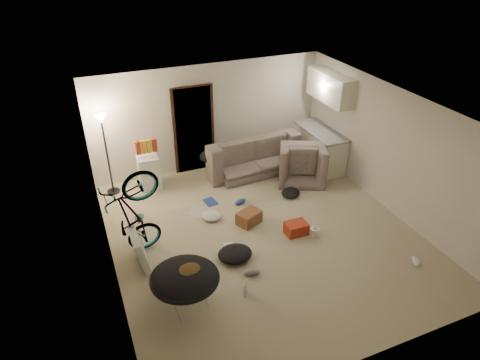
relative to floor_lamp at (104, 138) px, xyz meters
name	(u,v)px	position (x,y,z in m)	size (l,w,h in m)	color
floor	(263,234)	(2.40, -2.65, -1.32)	(5.50, 6.00, 0.02)	#B5AB8B
ceiling	(267,110)	(2.40, -2.65, 1.20)	(5.50, 6.00, 0.02)	white
wall_back	(209,117)	(2.40, 0.36, -0.06)	(5.50, 0.02, 2.50)	silver
wall_front	(374,294)	(2.40, -5.66, -0.06)	(5.50, 0.02, 2.50)	silver
wall_left	(104,212)	(-0.36, -2.65, -0.06)	(0.02, 6.00, 2.50)	silver
wall_right	(391,150)	(5.16, -2.65, -0.06)	(0.02, 6.00, 2.50)	silver
doorway	(193,130)	(2.00, 0.32, -0.29)	(0.85, 0.10, 2.04)	black
door_trim	(194,130)	(2.00, 0.29, -0.29)	(0.97, 0.04, 2.10)	#361C12
floor_lamp	(104,138)	(0.00, 0.00, 0.00)	(0.28, 0.28, 1.81)	black
kitchen_counter	(319,149)	(4.83, -0.65, -0.87)	(0.60, 1.50, 0.88)	beige
counter_top	(321,131)	(4.83, -0.65, -0.41)	(0.64, 1.54, 0.04)	gray
kitchen_uppers	(330,87)	(4.96, -0.65, 0.64)	(0.38, 1.40, 0.65)	beige
sofa	(249,157)	(3.19, -0.20, -0.98)	(2.26, 0.88, 0.66)	#323932
armchair	(300,163)	(4.15, -0.96, -0.97)	(1.04, 0.91, 0.68)	#323932
bicycle	(136,234)	(0.10, -2.34, -0.84)	(0.62, 1.78, 0.93)	black
book_asset	(244,297)	(1.43, -4.00, -1.30)	(0.18, 0.25, 0.02)	#AA2E19
mini_fridge	(149,172)	(0.80, -0.10, -0.93)	(0.45, 0.45, 0.76)	white
snack_box_0	(138,148)	(0.63, -0.10, -0.31)	(0.10, 0.07, 0.30)	#AA2E19
snack_box_1	(143,147)	(0.75, -0.10, -0.31)	(0.10, 0.07, 0.30)	orange
snack_box_2	(149,146)	(0.87, -0.10, -0.31)	(0.10, 0.07, 0.30)	gold
snack_box_3	(155,145)	(0.99, -0.10, -0.31)	(0.10, 0.07, 0.30)	#AA2E19
saucer_chair	(185,283)	(0.56, -3.79, -0.87)	(1.05, 1.05, 0.74)	silver
hoodie	(188,273)	(0.61, -3.82, -0.66)	(0.48, 0.40, 0.22)	#52381C
sofa_drape	(211,156)	(2.24, -0.20, -0.77)	(0.56, 0.46, 0.28)	black
tv_box	(138,244)	(0.10, -2.45, -0.98)	(0.12, 0.98, 0.65)	silver
drink_case_a	(249,218)	(2.29, -2.22, -1.18)	(0.45, 0.32, 0.26)	brown
drink_case_b	(296,228)	(2.99, -2.87, -1.19)	(0.41, 0.30, 0.24)	#AA2E19
juicer	(315,232)	(3.27, -3.07, -1.21)	(0.17, 0.17, 0.24)	beige
newspaper	(201,212)	(1.54, -1.51, -1.30)	(0.40, 0.52, 0.01)	#BBB6AD
book_blue	(210,202)	(1.84, -1.23, -1.29)	(0.22, 0.30, 0.03)	#2B429C
book_white	(229,247)	(1.66, -2.76, -1.30)	(0.18, 0.24, 0.02)	silver
shoe_0	(240,202)	(2.40, -1.52, -1.25)	(0.29, 0.12, 0.11)	#2B429C
shoe_1	(232,168)	(2.79, -0.10, -1.26)	(0.25, 0.10, 0.09)	slate
shoe_3	(252,272)	(1.75, -3.58, -1.25)	(0.30, 0.12, 0.11)	slate
shoe_4	(416,261)	(4.49, -4.41, -1.26)	(0.27, 0.11, 0.10)	white
clothes_lump_a	(235,254)	(1.64, -3.08, -1.21)	(0.62, 0.53, 0.20)	black
clothes_lump_b	(291,193)	(3.54, -1.64, -1.24)	(0.44, 0.38, 0.13)	black
clothes_lump_c	(211,216)	(1.65, -1.79, -1.24)	(0.41, 0.35, 0.13)	silver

